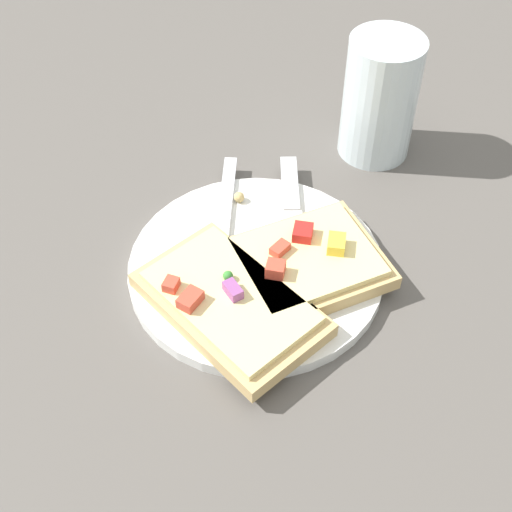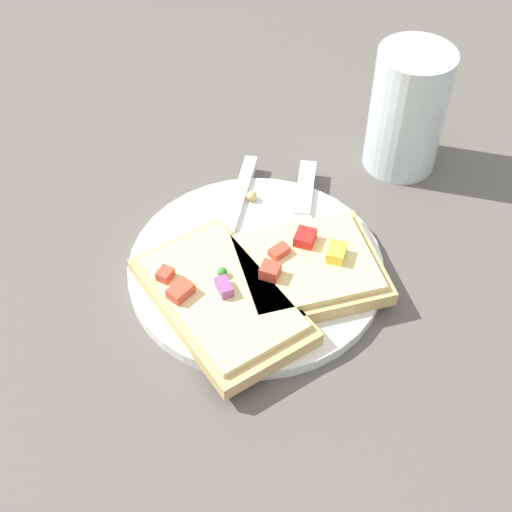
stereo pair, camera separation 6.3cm
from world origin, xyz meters
name	(u,v)px [view 2 (the right image)]	position (x,y,z in m)	size (l,w,h in m)	color
ground_plane	(256,272)	(0.00, 0.00, 0.00)	(4.00, 4.00, 0.00)	#56514C
plate	(256,268)	(0.00, 0.00, 0.01)	(0.23, 0.23, 0.01)	white
fork	(224,246)	(0.02, 0.03, 0.01)	(0.22, 0.07, 0.01)	silver
knife	(301,222)	(0.05, -0.04, 0.01)	(0.20, 0.05, 0.01)	silver
pizza_slice_main	(221,299)	(-0.05, 0.03, 0.02)	(0.19, 0.16, 0.03)	tan
pizza_slice_corner	(306,267)	(-0.02, -0.04, 0.02)	(0.13, 0.15, 0.03)	tan
crumb_scatter	(246,259)	(0.00, 0.01, 0.02)	(0.15, 0.05, 0.01)	tan
drinking_glass	(407,111)	(0.15, -0.16, 0.06)	(0.08, 0.08, 0.13)	silver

